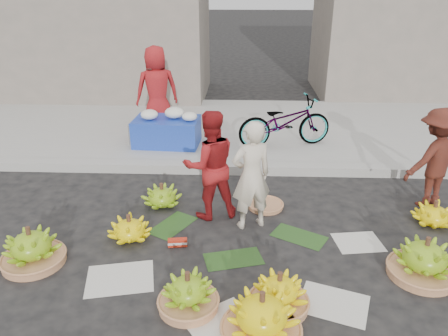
{
  "coord_description": "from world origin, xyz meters",
  "views": [
    {
      "loc": [
        -0.04,
        -4.32,
        2.95
      ],
      "look_at": [
        -0.25,
        0.78,
        0.7
      ],
      "focal_mm": 35.0,
      "sensor_mm": 36.0,
      "label": 1
    }
  ],
  "objects_px": {
    "banana_bunch_0": "(32,248)",
    "banana_bunch_4": "(424,259)",
    "vendor_cream": "(251,176)",
    "flower_table": "(167,130)",
    "bicycle": "(285,122)"
  },
  "relations": [
    {
      "from": "banana_bunch_0",
      "to": "banana_bunch_4",
      "type": "relative_size",
      "value": 1.05
    },
    {
      "from": "vendor_cream",
      "to": "flower_table",
      "type": "xyz_separation_m",
      "value": [
        -1.48,
        2.6,
        -0.31
      ]
    },
    {
      "from": "vendor_cream",
      "to": "bicycle",
      "type": "distance_m",
      "value": 2.69
    },
    {
      "from": "banana_bunch_0",
      "to": "flower_table",
      "type": "xyz_separation_m",
      "value": [
        0.95,
        3.51,
        0.2
      ]
    },
    {
      "from": "banana_bunch_0",
      "to": "bicycle",
      "type": "relative_size",
      "value": 0.45
    },
    {
      "from": "banana_bunch_4",
      "to": "bicycle",
      "type": "distance_m",
      "value": 3.78
    },
    {
      "from": "vendor_cream",
      "to": "bicycle",
      "type": "relative_size",
      "value": 0.83
    },
    {
      "from": "vendor_cream",
      "to": "flower_table",
      "type": "bearing_deg",
      "value": -81.96
    },
    {
      "from": "banana_bunch_4",
      "to": "vendor_cream",
      "type": "bearing_deg",
      "value": 152.24
    },
    {
      "from": "banana_bunch_4",
      "to": "vendor_cream",
      "type": "xyz_separation_m",
      "value": [
        -1.82,
        0.96,
        0.49
      ]
    },
    {
      "from": "bicycle",
      "to": "banana_bunch_4",
      "type": "bearing_deg",
      "value": -176.46
    },
    {
      "from": "banana_bunch_0",
      "to": "vendor_cream",
      "type": "bearing_deg",
      "value": 20.54
    },
    {
      "from": "vendor_cream",
      "to": "flower_table",
      "type": "distance_m",
      "value": 3.0
    },
    {
      "from": "vendor_cream",
      "to": "banana_bunch_4",
      "type": "bearing_deg",
      "value": 130.67
    },
    {
      "from": "banana_bunch_0",
      "to": "bicycle",
      "type": "distance_m",
      "value": 4.69
    }
  ]
}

